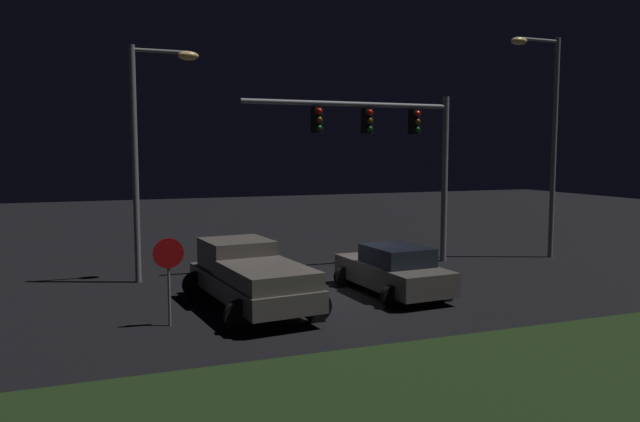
% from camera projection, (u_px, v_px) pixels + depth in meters
% --- Properties ---
extents(ground_plane, '(80.00, 80.00, 0.00)m').
position_uv_depth(ground_plane, '(349.00, 291.00, 19.19)').
color(ground_plane, black).
extents(grass_median, '(24.39, 5.02, 0.10)m').
position_uv_depth(grass_median, '(515.00, 376.00, 11.74)').
color(grass_median, black).
rests_on(grass_median, ground_plane).
extents(pickup_truck, '(3.26, 5.58, 1.80)m').
position_uv_depth(pickup_truck, '(249.00, 273.00, 16.99)').
color(pickup_truck, '#514C47').
rests_on(pickup_truck, ground_plane).
extents(car_sedan, '(2.66, 4.50, 1.51)m').
position_uv_depth(car_sedan, '(393.00, 270.00, 18.68)').
color(car_sedan, '#514C47').
rests_on(car_sedan, ground_plane).
extents(traffic_signal_gantry, '(8.32, 0.56, 6.50)m').
position_uv_depth(traffic_signal_gantry, '(390.00, 137.00, 23.02)').
color(traffic_signal_gantry, slate).
rests_on(traffic_signal_gantry, ground_plane).
extents(street_lamp_left, '(2.26, 0.44, 7.80)m').
position_uv_depth(street_lamp_left, '(148.00, 135.00, 20.10)').
color(street_lamp_left, slate).
rests_on(street_lamp_left, ground_plane).
extents(street_lamp_right, '(2.36, 0.44, 8.91)m').
position_uv_depth(street_lamp_right, '(547.00, 123.00, 24.61)').
color(street_lamp_right, slate).
rests_on(street_lamp_right, ground_plane).
extents(stop_sign, '(0.76, 0.08, 2.23)m').
position_uv_depth(stop_sign, '(169.00, 265.00, 15.14)').
color(stop_sign, slate).
rests_on(stop_sign, ground_plane).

